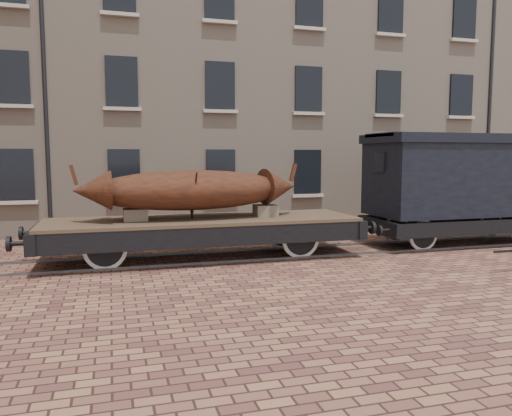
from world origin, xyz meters
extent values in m
plane|color=brown|center=(0.00, 0.00, 0.00)|extent=(90.00, 90.00, 0.00)
cube|color=#B8A691|center=(3.00, 10.00, 7.00)|extent=(40.00, 10.00, 14.00)
cube|color=black|center=(-9.50, 4.96, 2.20)|extent=(1.10, 0.12, 1.70)
cube|color=#B8B1A0|center=(-9.50, 4.90, 1.25)|extent=(1.30, 0.18, 0.12)
cube|color=black|center=(-6.00, 4.96, 2.20)|extent=(1.10, 0.12, 1.70)
cube|color=#B8B1A0|center=(-6.00, 4.90, 1.25)|extent=(1.30, 0.18, 0.12)
cube|color=black|center=(-2.50, 4.96, 2.20)|extent=(1.10, 0.12, 1.70)
cube|color=#B8B1A0|center=(-2.50, 4.90, 1.25)|extent=(1.30, 0.18, 0.12)
cube|color=black|center=(1.00, 4.96, 2.20)|extent=(1.10, 0.12, 1.70)
cube|color=#B8B1A0|center=(1.00, 4.90, 1.25)|extent=(1.30, 0.18, 0.12)
cube|color=black|center=(4.50, 4.96, 2.20)|extent=(1.10, 0.12, 1.70)
cube|color=#B8B1A0|center=(4.50, 4.90, 1.25)|extent=(1.30, 0.18, 0.12)
cube|color=black|center=(8.00, 4.96, 2.20)|extent=(1.10, 0.12, 1.70)
cube|color=#B8B1A0|center=(8.00, 4.90, 1.25)|extent=(1.30, 0.18, 0.12)
cube|color=black|center=(-9.50, 4.96, 5.40)|extent=(1.10, 0.12, 1.70)
cube|color=#B8B1A0|center=(-9.50, 4.90, 4.45)|extent=(1.30, 0.18, 0.12)
cube|color=black|center=(-6.00, 4.96, 5.40)|extent=(1.10, 0.12, 1.70)
cube|color=#B8B1A0|center=(-6.00, 4.90, 4.45)|extent=(1.30, 0.18, 0.12)
cube|color=black|center=(-2.50, 4.96, 5.40)|extent=(1.10, 0.12, 1.70)
cube|color=#B8B1A0|center=(-2.50, 4.90, 4.45)|extent=(1.30, 0.18, 0.12)
cube|color=black|center=(1.00, 4.96, 5.40)|extent=(1.10, 0.12, 1.70)
cube|color=#B8B1A0|center=(1.00, 4.90, 4.45)|extent=(1.30, 0.18, 0.12)
cube|color=black|center=(4.50, 4.96, 5.40)|extent=(1.10, 0.12, 1.70)
cube|color=#B8B1A0|center=(4.50, 4.90, 4.45)|extent=(1.30, 0.18, 0.12)
cube|color=black|center=(8.00, 4.96, 5.40)|extent=(1.10, 0.12, 1.70)
cube|color=#B8B1A0|center=(8.00, 4.90, 4.45)|extent=(1.30, 0.18, 0.12)
cube|color=#B8B1A0|center=(-9.50, 4.90, 7.65)|extent=(1.30, 0.18, 0.12)
cube|color=#B8B1A0|center=(-6.00, 4.90, 7.65)|extent=(1.30, 0.18, 0.12)
cube|color=#B8B1A0|center=(-2.50, 4.90, 7.65)|extent=(1.30, 0.18, 0.12)
cube|color=black|center=(1.00, 4.96, 8.60)|extent=(1.10, 0.12, 1.70)
cube|color=#B8B1A0|center=(1.00, 4.90, 7.65)|extent=(1.30, 0.18, 0.12)
cube|color=black|center=(4.50, 4.96, 8.60)|extent=(1.10, 0.12, 1.70)
cube|color=#B8B1A0|center=(4.50, 4.90, 7.65)|extent=(1.30, 0.18, 0.12)
cube|color=black|center=(8.00, 4.96, 8.60)|extent=(1.10, 0.12, 1.70)
cube|color=#B8B1A0|center=(8.00, 4.90, 7.65)|extent=(1.30, 0.18, 0.12)
cylinder|color=black|center=(-8.50, 4.95, 7.00)|extent=(0.14, 0.14, 14.00)
cylinder|color=black|center=(9.50, 4.95, 7.00)|extent=(0.14, 0.14, 14.00)
cube|color=#59595E|center=(0.00, -0.72, 0.03)|extent=(30.00, 0.08, 0.06)
cube|color=#59595E|center=(0.00, 0.72, 0.03)|extent=(30.00, 0.08, 0.06)
cube|color=#3F3425|center=(-4.08, 0.00, 1.05)|extent=(8.40, 2.46, 0.13)
cube|color=black|center=(-4.08, -1.14, 0.78)|extent=(8.40, 0.18, 0.50)
cube|color=black|center=(-4.08, 1.14, 0.78)|extent=(8.40, 0.18, 0.50)
cube|color=black|center=(-8.27, 0.00, 0.78)|extent=(0.25, 2.58, 0.50)
cylinder|color=black|center=(-8.59, -0.84, 0.78)|extent=(0.39, 0.11, 0.11)
cylinder|color=black|center=(-8.78, -0.84, 0.78)|extent=(0.09, 0.36, 0.36)
cylinder|color=black|center=(-8.59, 0.84, 0.78)|extent=(0.39, 0.11, 0.11)
cylinder|color=black|center=(-8.78, 0.84, 0.78)|extent=(0.09, 0.36, 0.36)
cube|color=black|center=(0.12, 0.00, 0.78)|extent=(0.25, 2.58, 0.50)
cylinder|color=black|center=(0.44, -0.84, 0.78)|extent=(0.39, 0.11, 0.11)
cylinder|color=black|center=(0.63, -0.84, 0.78)|extent=(0.09, 0.36, 0.36)
cylinder|color=black|center=(0.44, 0.84, 0.78)|extent=(0.39, 0.11, 0.11)
cylinder|color=black|center=(0.63, 0.84, 0.78)|extent=(0.09, 0.36, 0.36)
cylinder|color=black|center=(-6.65, 0.00, 0.54)|extent=(0.11, 2.13, 0.11)
cylinder|color=silver|center=(-6.65, -0.72, 0.54)|extent=(1.08, 0.08, 1.08)
cylinder|color=black|center=(-6.65, -0.72, 0.54)|extent=(0.88, 0.11, 0.88)
cube|color=black|center=(-6.65, -0.85, 0.81)|extent=(1.01, 0.09, 0.11)
cylinder|color=silver|center=(-6.65, 0.72, 0.54)|extent=(1.08, 0.08, 1.08)
cylinder|color=black|center=(-6.65, 0.72, 0.54)|extent=(0.88, 0.11, 0.88)
cube|color=black|center=(-6.65, 0.85, 0.81)|extent=(1.01, 0.09, 0.11)
cylinder|color=black|center=(-1.50, 0.00, 0.54)|extent=(0.11, 2.13, 0.11)
cylinder|color=silver|center=(-1.50, -0.72, 0.54)|extent=(1.08, 0.08, 1.08)
cylinder|color=black|center=(-1.50, -0.72, 0.54)|extent=(0.88, 0.11, 0.88)
cube|color=black|center=(-1.50, -0.85, 0.81)|extent=(1.01, 0.09, 0.11)
cylinder|color=silver|center=(-1.50, 0.72, 0.54)|extent=(1.08, 0.08, 1.08)
cylinder|color=black|center=(-1.50, 0.72, 0.54)|extent=(0.88, 0.11, 0.88)
cube|color=black|center=(-1.50, 0.85, 0.81)|extent=(1.01, 0.09, 0.11)
cube|color=black|center=(-4.08, 0.00, 0.62)|extent=(4.48, 0.07, 0.07)
cube|color=#695B4B|center=(-5.87, 0.00, 1.28)|extent=(0.62, 0.56, 0.31)
cube|color=#695B4B|center=(-2.28, 0.00, 1.28)|extent=(0.62, 0.56, 0.31)
ellipsoid|color=#5A2814|center=(-4.38, 0.00, 1.89)|extent=(5.48, 1.97, 1.08)
cone|color=#5A2814|center=(-6.93, -0.14, 1.94)|extent=(0.99, 1.07, 1.02)
cube|color=#5A2814|center=(-7.35, -0.16, 2.34)|extent=(0.22, 0.12, 0.52)
cone|color=#5A2814|center=(-1.82, 0.14, 1.94)|extent=(0.99, 1.07, 1.02)
cube|color=#5A2814|center=(-1.40, 0.16, 2.34)|extent=(0.22, 0.12, 0.52)
cylinder|color=black|center=(-4.38, -0.44, 1.76)|extent=(0.05, 0.92, 1.31)
cylinder|color=black|center=(-4.38, 0.44, 1.76)|extent=(0.05, 0.92, 1.31)
cube|color=black|center=(4.24, -1.07, 0.68)|extent=(5.81, 0.15, 0.44)
cube|color=black|center=(4.24, 1.07, 0.68)|extent=(5.81, 0.15, 0.44)
cube|color=black|center=(1.34, 0.00, 0.68)|extent=(0.21, 2.32, 0.44)
cylinder|color=black|center=(0.90, -0.77, 0.68)|extent=(0.08, 0.31, 0.31)
cylinder|color=black|center=(0.90, 0.77, 0.68)|extent=(0.08, 0.31, 0.31)
cylinder|color=black|center=(2.40, 0.00, 0.46)|extent=(0.10, 1.84, 0.10)
cylinder|color=silver|center=(2.40, -0.72, 0.46)|extent=(0.93, 0.07, 0.93)
cylinder|color=black|center=(2.40, -0.72, 0.46)|extent=(0.76, 0.10, 0.76)
cylinder|color=silver|center=(2.40, 0.72, 0.46)|extent=(0.93, 0.07, 0.93)
cylinder|color=black|center=(2.40, 0.72, 0.46)|extent=(0.76, 0.10, 0.76)
cylinder|color=black|center=(6.08, 0.00, 0.46)|extent=(0.10, 1.84, 0.10)
cylinder|color=silver|center=(6.08, 0.72, 0.46)|extent=(0.93, 0.07, 0.93)
cylinder|color=black|center=(6.08, 0.72, 0.46)|extent=(0.76, 0.10, 0.76)
cube|color=black|center=(4.24, 0.00, 2.08)|extent=(5.81, 2.32, 2.23)
cube|color=black|center=(4.24, 0.00, 3.33)|extent=(5.99, 2.46, 0.27)
cube|color=black|center=(4.24, 0.00, 3.44)|extent=(5.99, 1.65, 0.12)
cube|color=black|center=(1.32, 0.00, 2.62)|extent=(0.08, 0.58, 0.58)
camera|label=1|loc=(-6.47, -13.37, 2.82)|focal=35.00mm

